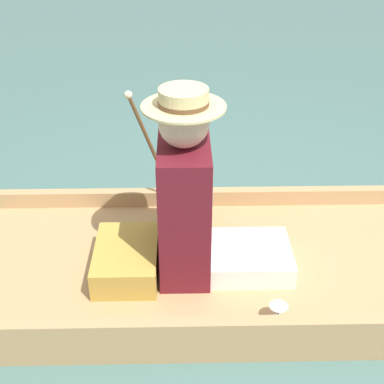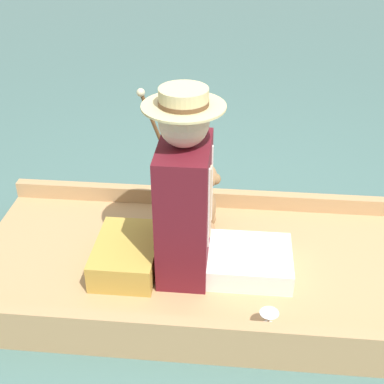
# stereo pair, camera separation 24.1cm
# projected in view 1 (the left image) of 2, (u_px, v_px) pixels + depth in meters

# --- Properties ---
(ground_plane) EXTENTS (16.00, 16.00, 0.00)m
(ground_plane) POSITION_uv_depth(u_px,v_px,m) (225.00, 278.00, 2.75)
(ground_plane) COLOR #476B66
(punt_boat) EXTENTS (1.10, 2.54, 0.22)m
(punt_boat) POSITION_uv_depth(u_px,v_px,m) (226.00, 267.00, 2.71)
(punt_boat) COLOR tan
(punt_boat) RESTS_ON ground_plane
(seat_cushion) EXTENTS (0.43, 0.30, 0.14)m
(seat_cushion) POSITION_uv_depth(u_px,v_px,m) (127.00, 259.00, 2.57)
(seat_cushion) COLOR #B7933D
(seat_cushion) RESTS_ON punt_boat
(seated_person) EXTENTS (0.39, 0.69, 0.92)m
(seated_person) POSITION_uv_depth(u_px,v_px,m) (196.00, 204.00, 2.45)
(seated_person) COLOR white
(seated_person) RESTS_ON punt_boat
(teddy_bear) EXTENTS (0.29, 0.17, 0.42)m
(teddy_bear) POSITION_uv_depth(u_px,v_px,m) (196.00, 197.00, 2.82)
(teddy_bear) COLOR #9E754C
(teddy_bear) RESTS_ON punt_boat
(wine_glass) EXTENTS (0.08, 0.08, 0.09)m
(wine_glass) POSITION_uv_depth(u_px,v_px,m) (278.00, 311.00, 2.29)
(wine_glass) COLOR silver
(wine_glass) RESTS_ON punt_boat
(walking_cane) EXTENTS (0.04, 0.28, 0.73)m
(walking_cane) POSITION_uv_depth(u_px,v_px,m) (150.00, 143.00, 2.84)
(walking_cane) COLOR brown
(walking_cane) RESTS_ON punt_boat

